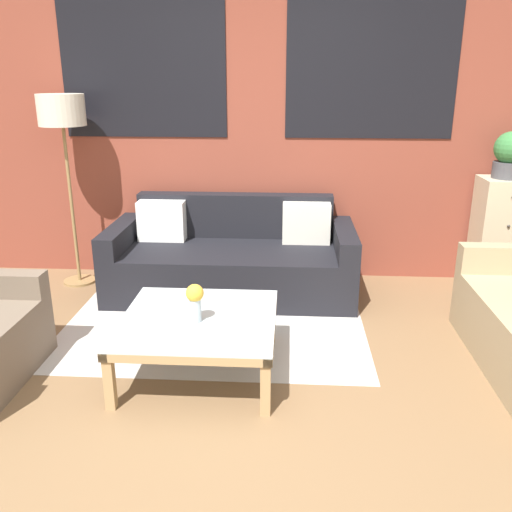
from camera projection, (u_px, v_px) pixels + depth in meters
ground_plane at (227, 433)px, 2.79m from camera, size 16.00×16.00×0.00m
wall_back_brick at (256, 118)px, 4.66m from camera, size 8.40×0.09×2.80m
rug at (213, 328)px, 3.95m from camera, size 2.19×1.42×0.00m
couch_dark at (232, 260)px, 4.56m from camera, size 2.02×0.88×0.78m
coffee_table at (199, 325)px, 3.29m from camera, size 0.93×0.93×0.37m
floor_lamp at (62, 120)px, 4.41m from camera, size 0.38×0.38×1.62m
drawer_cabinet at (498, 234)px, 4.59m from camera, size 0.39×0.37×0.96m
potted_plant at (510, 155)px, 4.38m from camera, size 0.26×0.26×0.38m
flower_vase at (195, 299)px, 3.18m from camera, size 0.11×0.11×0.23m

